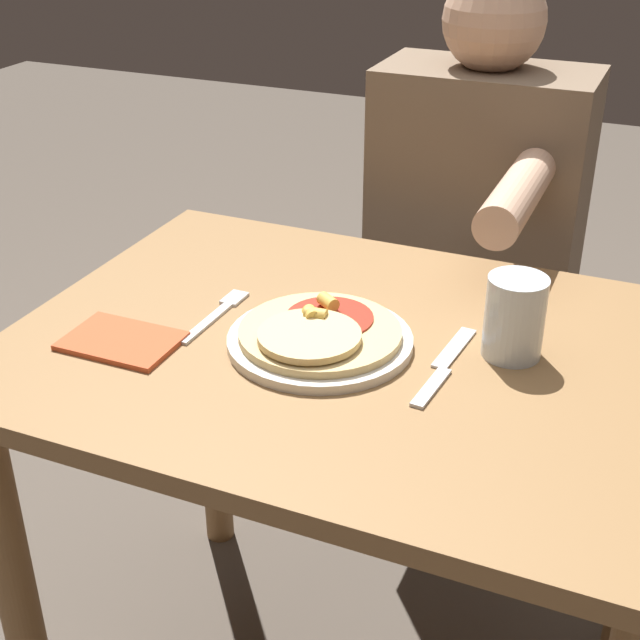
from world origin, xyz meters
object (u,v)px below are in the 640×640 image
(person_diner, at_px, (476,230))
(fork, at_px, (218,313))
(dining_table, at_px, (356,425))
(pizza, at_px, (318,332))
(drinking_glass, at_px, (515,317))
(knife, at_px, (443,367))
(plate, at_px, (320,341))

(person_diner, bearing_deg, fork, -112.36)
(dining_table, distance_m, pizza, 0.17)
(drinking_glass, distance_m, person_diner, 0.58)
(dining_table, xyz_separation_m, knife, (0.13, -0.01, 0.14))
(pizza, xyz_separation_m, person_diner, (0.07, 0.63, -0.08))
(plate, relative_size, drinking_glass, 2.25)
(plate, bearing_deg, fork, 171.83)
(plate, relative_size, fork, 1.48)
(person_diner, bearing_deg, plate, -96.33)
(plate, height_order, drinking_glass, drinking_glass)
(pizza, height_order, person_diner, person_diner)
(person_diner, bearing_deg, knife, -80.07)
(dining_table, relative_size, plate, 3.73)
(dining_table, bearing_deg, fork, 179.30)
(person_diner, bearing_deg, dining_table, -92.03)
(knife, bearing_deg, dining_table, 173.40)
(dining_table, bearing_deg, drinking_glass, 15.89)
(plate, distance_m, drinking_glass, 0.27)
(fork, relative_size, person_diner, 0.15)
(pizza, bearing_deg, plate, 84.22)
(dining_table, relative_size, drinking_glass, 8.39)
(knife, bearing_deg, drinking_glass, 44.34)
(pizza, relative_size, knife, 1.03)
(knife, height_order, person_diner, person_diner)
(dining_table, bearing_deg, pizza, -150.08)
(drinking_glass, bearing_deg, pizza, -161.19)
(dining_table, relative_size, knife, 4.38)
(pizza, relative_size, drinking_glass, 1.97)
(knife, xyz_separation_m, drinking_glass, (0.07, 0.07, 0.06))
(plate, distance_m, fork, 0.18)
(plate, height_order, knife, plate)
(fork, distance_m, person_diner, 0.65)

